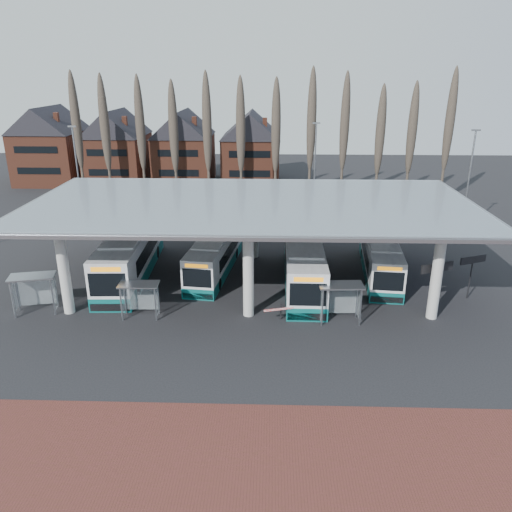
{
  "coord_description": "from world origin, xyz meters",
  "views": [
    {
      "loc": [
        1.42,
        -27.09,
        15.22
      ],
      "look_at": [
        0.35,
        7.0,
        2.48
      ],
      "focal_mm": 35.0,
      "sensor_mm": 36.0,
      "label": 1
    }
  ],
  "objects_px": {
    "bus_0": "(131,254)",
    "bus_1": "(215,254)",
    "bus_3": "(380,256)",
    "bus_2": "(303,263)",
    "shelter_1": "(140,292)",
    "shelter_2": "(340,294)",
    "shelter_0": "(34,285)"
  },
  "relations": [
    {
      "from": "shelter_2",
      "to": "shelter_0",
      "type": "bearing_deg",
      "value": 175.45
    },
    {
      "from": "bus_3",
      "to": "bus_2",
      "type": "bearing_deg",
      "value": -155.8
    },
    {
      "from": "bus_0",
      "to": "shelter_1",
      "type": "height_order",
      "value": "bus_0"
    },
    {
      "from": "bus_1",
      "to": "bus_3",
      "type": "bearing_deg",
      "value": 6.4
    },
    {
      "from": "bus_1",
      "to": "bus_2",
      "type": "xyz_separation_m",
      "value": [
        6.9,
        -2.18,
        0.2
      ]
    },
    {
      "from": "bus_2",
      "to": "bus_3",
      "type": "height_order",
      "value": "bus_2"
    },
    {
      "from": "bus_3",
      "to": "shelter_1",
      "type": "relative_size",
      "value": 4.34
    },
    {
      "from": "shelter_0",
      "to": "shelter_1",
      "type": "distance_m",
      "value": 7.15
    },
    {
      "from": "bus_0",
      "to": "bus_3",
      "type": "relative_size",
      "value": 1.18
    },
    {
      "from": "bus_0",
      "to": "shelter_1",
      "type": "distance_m",
      "value": 7.47
    },
    {
      "from": "shelter_0",
      "to": "shelter_1",
      "type": "bearing_deg",
      "value": -16.34
    },
    {
      "from": "bus_0",
      "to": "bus_1",
      "type": "xyz_separation_m",
      "value": [
        6.52,
        0.95,
        -0.29
      ]
    },
    {
      "from": "bus_0",
      "to": "shelter_0",
      "type": "height_order",
      "value": "bus_0"
    },
    {
      "from": "bus_3",
      "to": "shelter_1",
      "type": "distance_m",
      "value": 18.82
    },
    {
      "from": "bus_2",
      "to": "shelter_2",
      "type": "height_order",
      "value": "bus_2"
    },
    {
      "from": "bus_0",
      "to": "shelter_2",
      "type": "bearing_deg",
      "value": -27.67
    },
    {
      "from": "bus_1",
      "to": "shelter_1",
      "type": "xyz_separation_m",
      "value": [
        -4.03,
        -8.0,
        0.29
      ]
    },
    {
      "from": "bus_1",
      "to": "bus_0",
      "type": "bearing_deg",
      "value": -164.74
    },
    {
      "from": "bus_0",
      "to": "bus_2",
      "type": "relative_size",
      "value": 1.06
    },
    {
      "from": "bus_3",
      "to": "shelter_1",
      "type": "xyz_separation_m",
      "value": [
        -17.09,
        -7.88,
        0.27
      ]
    },
    {
      "from": "bus_0",
      "to": "bus_2",
      "type": "distance_m",
      "value": 13.48
    },
    {
      "from": "bus_0",
      "to": "bus_1",
      "type": "height_order",
      "value": "bus_0"
    },
    {
      "from": "bus_2",
      "to": "shelter_2",
      "type": "distance_m",
      "value": 6.36
    },
    {
      "from": "bus_1",
      "to": "shelter_2",
      "type": "bearing_deg",
      "value": -35.83
    },
    {
      "from": "bus_1",
      "to": "shelter_1",
      "type": "distance_m",
      "value": 8.96
    },
    {
      "from": "bus_1",
      "to": "shelter_1",
      "type": "relative_size",
      "value": 4.3
    },
    {
      "from": "shelter_0",
      "to": "shelter_2",
      "type": "relative_size",
      "value": 1.09
    },
    {
      "from": "bus_0",
      "to": "bus_1",
      "type": "distance_m",
      "value": 6.6
    },
    {
      "from": "shelter_0",
      "to": "bus_3",
      "type": "bearing_deg",
      "value": 4.19
    },
    {
      "from": "bus_1",
      "to": "bus_3",
      "type": "distance_m",
      "value": 13.06
    },
    {
      "from": "bus_0",
      "to": "shelter_2",
      "type": "distance_m",
      "value": 17.02
    },
    {
      "from": "bus_0",
      "to": "shelter_1",
      "type": "bearing_deg",
      "value": -72.96
    }
  ]
}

